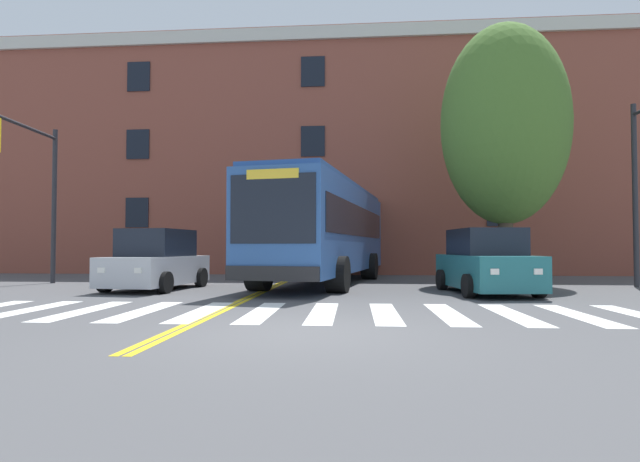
# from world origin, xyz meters

# --- Properties ---
(ground_plane) EXTENTS (120.00, 120.00, 0.00)m
(ground_plane) POSITION_xyz_m (0.00, 0.00, 0.00)
(ground_plane) COLOR #4C4C4F
(crosswalk) EXTENTS (15.91, 3.39, 0.01)m
(crosswalk) POSITION_xyz_m (-0.45, 2.19, 0.00)
(crosswalk) COLOR white
(crosswalk) RESTS_ON ground
(lane_line_yellow_inner) EXTENTS (0.12, 36.00, 0.01)m
(lane_line_yellow_inner) POSITION_xyz_m (-1.99, 16.19, 0.00)
(lane_line_yellow_inner) COLOR gold
(lane_line_yellow_inner) RESTS_ON ground
(lane_line_yellow_outer) EXTENTS (0.12, 36.00, 0.01)m
(lane_line_yellow_outer) POSITION_xyz_m (-1.83, 16.19, 0.00)
(lane_line_yellow_outer) COLOR gold
(lane_line_yellow_outer) RESTS_ON ground
(city_bus) EXTENTS (4.22, 11.42, 3.43)m
(city_bus) POSITION_xyz_m (-0.35, 9.97, 1.89)
(city_bus) COLOR #2D5699
(city_bus) RESTS_ON ground
(car_silver_near_lane) EXTENTS (2.32, 3.94, 1.79)m
(car_silver_near_lane) POSITION_xyz_m (-5.21, 7.06, 0.82)
(car_silver_near_lane) COLOR #B7BABF
(car_silver_near_lane) RESTS_ON ground
(car_teal_far_lane) EXTENTS (2.31, 4.06, 1.76)m
(car_teal_far_lane) POSITION_xyz_m (4.27, 6.55, 0.81)
(car_teal_far_lane) COLOR #236B70
(car_teal_far_lane) RESTS_ON ground
(car_white_behind_bus) EXTENTS (2.43, 4.13, 1.68)m
(car_white_behind_bus) POSITION_xyz_m (-0.35, 20.80, 0.78)
(car_white_behind_bus) COLOR white
(car_white_behind_bus) RESTS_ON ground
(traffic_light_far_corner) EXTENTS (0.48, 3.55, 5.41)m
(traffic_light_far_corner) POSITION_xyz_m (-9.79, 7.85, 3.70)
(traffic_light_far_corner) COLOR #28282D
(traffic_light_far_corner) RESTS_ON ground
(street_tree_curbside_large) EXTENTS (5.03, 4.61, 9.01)m
(street_tree_curbside_large) POSITION_xyz_m (5.83, 10.14, 5.51)
(street_tree_curbside_large) COLOR #4C3D2D
(street_tree_curbside_large) RESTS_ON ground
(building_facade) EXTENTS (41.57, 8.38, 11.55)m
(building_facade) POSITION_xyz_m (-1.31, 19.35, 5.78)
(building_facade) COLOR brown
(building_facade) RESTS_ON ground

